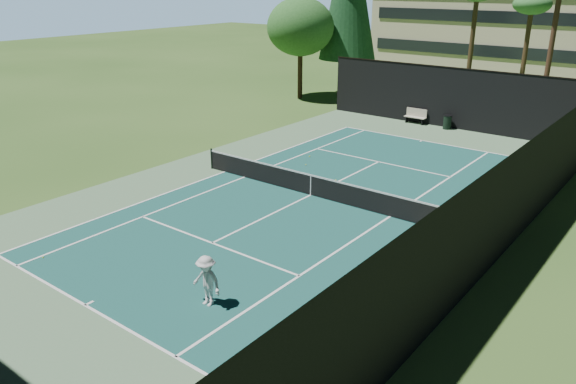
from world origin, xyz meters
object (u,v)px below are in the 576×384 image
(player, at_px, (207,281))
(park_bench, at_px, (416,116))
(tennis_ball_b, at_px, (306,165))
(tennis_ball_d, at_px, (310,156))
(tennis_ball_a, at_px, (43,257))
(tennis_ball_c, at_px, (336,180))
(trash_bin, at_px, (447,122))
(tennis_net, at_px, (311,184))

(player, bearing_deg, park_bench, 101.42)
(tennis_ball_b, relative_size, tennis_ball_d, 0.92)
(tennis_ball_a, distance_m, tennis_ball_d, 15.82)
(player, bearing_deg, tennis_ball_b, 113.42)
(player, height_order, tennis_ball_d, player)
(tennis_ball_c, bearing_deg, trash_bin, 89.11)
(tennis_ball_a, xyz_separation_m, tennis_ball_c, (3.78, 13.37, 0.01))
(tennis_ball_b, relative_size, park_bench, 0.05)
(tennis_ball_a, height_order, trash_bin, trash_bin)
(tennis_ball_b, bearing_deg, park_bench, 87.89)
(tennis_ball_d, xyz_separation_m, trash_bin, (3.56, 10.74, 0.44))
(park_bench, relative_size, trash_bin, 1.59)
(tennis_ball_c, relative_size, trash_bin, 0.08)
(tennis_net, relative_size, player, 7.82)
(tennis_ball_c, bearing_deg, tennis_ball_b, 157.53)
(player, xyz_separation_m, tennis_ball_a, (-6.88, -1.45, -0.80))
(player, distance_m, tennis_ball_a, 7.08)
(tennis_ball_d, height_order, park_bench, park_bench)
(tennis_ball_b, bearing_deg, tennis_ball_d, 118.23)
(tennis_ball_b, bearing_deg, tennis_net, -51.18)
(tennis_ball_c, bearing_deg, tennis_net, -85.85)
(trash_bin, bearing_deg, tennis_ball_a, -98.53)
(tennis_ball_a, distance_m, tennis_ball_b, 14.50)
(tennis_net, distance_m, tennis_ball_b, 4.49)
(tennis_net, bearing_deg, tennis_ball_b, 128.82)
(tennis_ball_b, height_order, park_bench, park_bench)
(tennis_ball_d, relative_size, park_bench, 0.05)
(tennis_net, height_order, park_bench, tennis_net)
(player, relative_size, tennis_ball_c, 22.25)
(player, relative_size, park_bench, 1.10)
(player, relative_size, tennis_ball_a, 27.46)
(tennis_net, xyz_separation_m, trash_bin, (0.03, 15.57, -0.08))
(park_bench, distance_m, trash_bin, 2.38)
(player, xyz_separation_m, trash_bin, (-2.90, 25.10, -0.35))
(tennis_ball_b, height_order, tennis_ball_c, tennis_ball_c)
(tennis_net, xyz_separation_m, tennis_ball_d, (-3.53, 4.84, -0.52))
(tennis_net, height_order, tennis_ball_a, tennis_net)
(tennis_net, relative_size, trash_bin, 13.65)
(tennis_ball_a, distance_m, park_bench, 26.80)
(trash_bin, bearing_deg, park_bench, 175.35)
(park_bench, xyz_separation_m, trash_bin, (2.38, -0.19, -0.07))
(tennis_net, height_order, player, player)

